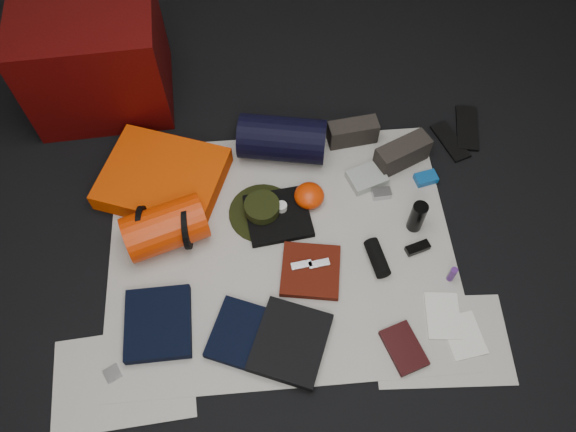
{
  "coord_description": "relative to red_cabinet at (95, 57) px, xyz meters",
  "views": [
    {
      "loc": [
        -0.07,
        -1.18,
        2.36
      ],
      "look_at": [
        0.04,
        0.11,
        0.1
      ],
      "focal_mm": 35.0,
      "sensor_mm": 36.0,
      "label": 1
    }
  ],
  "objects": [
    {
      "name": "trousers_navy_a",
      "position": [
        0.31,
        -1.35,
        -0.25
      ],
      "size": [
        0.29,
        0.33,
        0.05
      ],
      "primitive_type": "cube",
      "rotation": [
        0.0,
        0.0,
        0.02
      ],
      "color": "black",
      "rests_on": "newspaper_mat"
    },
    {
      "name": "trousers_charcoal",
      "position": [
        0.87,
        -1.49,
        -0.25
      ],
      "size": [
        0.39,
        0.42,
        0.05
      ],
      "primitive_type": "cube",
      "rotation": [
        0.0,
        0.0,
        -0.39
      ],
      "color": "black",
      "rests_on": "newspaper_mat"
    },
    {
      "name": "sack_strap_right",
      "position": [
        0.45,
        -0.93,
        -0.17
      ],
      "size": [
        0.03,
        0.22,
        0.22
      ],
      "primitive_type": "cylinder",
      "rotation": [
        0.0,
        1.57,
        0.0
      ],
      "color": "black",
      "rests_on": "newspaper_mat"
    },
    {
      "name": "sleeping_pad",
      "position": [
        0.32,
        -0.62,
        -0.23
      ],
      "size": [
        0.69,
        0.63,
        0.1
      ],
      "primitive_type": "cube",
      "rotation": [
        0.0,
        0.0,
        -0.36
      ],
      "color": "#E34002",
      "rests_on": "newspaper_mat"
    },
    {
      "name": "toiletry_purple",
      "position": [
        1.62,
        -1.24,
        -0.23
      ],
      "size": [
        0.03,
        0.03,
        0.09
      ],
      "primitive_type": "cylinder",
      "rotation": [
        0.0,
        0.0,
        0.02
      ],
      "color": "#4D2371",
      "rests_on": "newspaper_mat"
    },
    {
      "name": "trousers_navy_b",
      "position": [
        0.67,
        -1.43,
        -0.26
      ],
      "size": [
        0.33,
        0.35,
        0.04
      ],
      "primitive_type": "cube",
      "rotation": [
        0.0,
        0.0,
        -0.39
      ],
      "color": "black",
      "rests_on": "newspaper_mat"
    },
    {
      "name": "red_cabinet",
      "position": [
        0.0,
        0.0,
        0.0
      ],
      "size": [
        0.72,
        0.61,
        0.57
      ],
      "primitive_type": "cube",
      "rotation": [
        0.0,
        0.0,
        0.06
      ],
      "color": "#450505",
      "rests_on": "floor"
    },
    {
      "name": "hiking_boot_right",
      "position": [
        1.51,
        -0.58,
        -0.21
      ],
      "size": [
        0.3,
        0.21,
        0.14
      ],
      "primitive_type": "cube",
      "rotation": [
        0.0,
        0.0,
        0.42
      ],
      "color": "#2B2622",
      "rests_on": "newspaper_mat"
    },
    {
      "name": "flip_flop_left",
      "position": [
        1.8,
        -0.47,
        -0.28
      ],
      "size": [
        0.17,
        0.27,
        0.01
      ],
      "primitive_type": "cube",
      "rotation": [
        0.0,
        0.0,
        0.33
      ],
      "color": "black",
      "rests_on": "floor"
    },
    {
      "name": "map_booklet",
      "position": [
        1.55,
        -1.42,
        -0.27
      ],
      "size": [
        0.17,
        0.23,
        0.01
      ],
      "primitive_type": "cube",
      "rotation": [
        0.0,
        0.0,
        -0.11
      ],
      "color": "silver",
      "rests_on": "newspaper_mat"
    },
    {
      "name": "toiletry_clear",
      "position": [
        1.62,
        -1.24,
        -0.23
      ],
      "size": [
        0.04,
        0.04,
        0.09
      ],
      "primitive_type": "cylinder",
      "rotation": [
        0.0,
        0.0,
        0.39
      ],
      "color": "#AAAFAA",
      "rests_on": "newspaper_mat"
    },
    {
      "name": "key_cluster",
      "position": [
        0.13,
        -1.55,
        -0.27
      ],
      "size": [
        0.09,
        0.09,
        0.01
      ],
      "primitive_type": "cube",
      "rotation": [
        0.0,
        0.0,
        0.49
      ],
      "color": "#BABBBF",
      "rests_on": "newspaper_mat"
    },
    {
      "name": "boonie_crown",
      "position": [
        0.79,
        -0.83,
        -0.23
      ],
      "size": [
        0.17,
        0.17,
        0.07
      ],
      "primitive_type": "cylinder",
      "color": "black",
      "rests_on": "boonie_brim"
    },
    {
      "name": "flip_flop_right",
      "position": [
        1.91,
        -0.39,
        -0.28
      ],
      "size": [
        0.17,
        0.31,
        0.02
      ],
      "primitive_type": "cube",
      "rotation": [
        0.0,
        0.0,
        -0.2
      ],
      "color": "black",
      "rests_on": "floor"
    },
    {
      "name": "boonie_brim",
      "position": [
        0.79,
        -0.83,
        -0.28
      ],
      "size": [
        0.37,
        0.37,
        0.01
      ],
      "primitive_type": "cylinder",
      "rotation": [
        0.0,
        0.0,
        -0.13
      ],
      "color": "black",
      "rests_on": "newspaper_mat"
    },
    {
      "name": "water_bottle",
      "position": [
        1.51,
        -0.96,
        -0.19
      ],
      "size": [
        0.09,
        0.09,
        0.18
      ],
      "primitive_type": "cylinder",
      "rotation": [
        0.0,
        0.0,
        -0.39
      ],
      "color": "black",
      "rests_on": "newspaper_mat"
    },
    {
      "name": "stuff_sack",
      "position": [
        0.35,
        -0.93,
        -0.17
      ],
      "size": [
        0.42,
        0.32,
        0.22
      ],
      "primitive_type": "cylinder",
      "rotation": [
        0.0,
        1.57,
        0.31
      ],
      "color": "red",
      "rests_on": "newspaper_mat"
    },
    {
      "name": "newspaper_mat",
      "position": [
        0.87,
        -1.02,
        -0.28
      ],
      "size": [
        1.6,
        1.3,
        0.01
      ],
      "primitive_type": "cube",
      "color": "silver",
      "rests_on": "floor"
    },
    {
      "name": "hiking_boot_left",
      "position": [
        1.29,
        -0.42,
        -0.22
      ],
      "size": [
        0.26,
        0.13,
        0.13
      ],
      "primitive_type": "cube",
      "rotation": [
        0.0,
        0.0,
        0.12
      ],
      "color": "#2B2622",
      "rests_on": "newspaper_mat"
    },
    {
      "name": "sack_strap_left",
      "position": [
        0.25,
        -0.93,
        -0.17
      ],
      "size": [
        0.02,
        0.22,
        0.22
      ],
      "primitive_type": "cylinder",
      "rotation": [
        0.0,
        1.57,
        0.0
      ],
      "color": "black",
      "rests_on": "newspaper_mat"
    },
    {
      "name": "cyan_case",
      "position": [
        1.62,
        -0.7,
        -0.26
      ],
      "size": [
        0.12,
        0.09,
        0.03
      ],
      "primitive_type": "cube",
      "rotation": [
        0.0,
        0.0,
        0.21
      ],
      "color": "#0E4C90",
      "rests_on": "newspaper_mat"
    },
    {
      "name": "energy_bar_b",
      "position": [
        1.03,
        -1.14,
        -0.24
      ],
      "size": [
        0.1,
        0.05,
        0.01
      ],
      "primitive_type": "cube",
      "rotation": [
        0.0,
        0.0,
        0.14
      ],
      "color": "#BABBBF",
      "rests_on": "red_shirt"
    },
    {
      "name": "black_tshirt",
      "position": [
        0.87,
        -0.86,
        -0.26
      ],
      "size": [
        0.33,
        0.32,
        0.03
      ],
      "primitive_type": "cube",
      "rotation": [
        0.0,
        0.0,
        0.12
      ],
      "color": "black",
      "rests_on": "newspaper_mat"
    },
    {
      "name": "energy_bar_a",
      "position": [
        0.95,
        -1.14,
        -0.24
      ],
      "size": [
        0.1,
        0.05,
        0.01
      ],
      "primitive_type": "cube",
      "rotation": [
        0.0,
        0.0,
        0.14
      ],
      "color": "#BABBBF",
      "rests_on": "red_shirt"
    },
    {
      "name": "paperback_book",
      "position": [
        1.35,
        -1.55,
        -0.27
      ],
      "size": [
        0.19,
        0.24,
        0.03
      ],
      "primitive_type": "cube",
      "rotation": [
        0.0,
        0.0,
        0.32
      ],
      "color": "black",
      "rests_on": "newspaper_mat"
    },
    {
      "name": "newspaper_sheet_front_left",
      "position": [
        0.17,
        -1.57,
        -0.28
      ],
      "size": [
        0.61,
        0.44,
        0.0
      ],
      "primitive_type": "cube",
      "rotation": [
        0.0,
        0.0,
        0.07
      ],
      "color": "silver",
      "rests_on": "floor"
    },
    {
      "name": "sunglasses",
      "position": [
        1.5,
        -1.08,
        -0.27
      ],
      "size": [
        0.12,
        0.08,
        0.03
      ],
      "primitive_type": "cube",
      "rotation": [
        0.0,
        0.0,
        0.3
      ],
      "color": "black",
      "rests_on": "newspaper_mat"
    },
    {
      "name": "red_shirt",
      "position": [
        0.99,
        -1.16,
        -0.26
      ],
      "size": [
        0.3,
        0.3,
        0.03
      ],
      "primitive_type": "cube",
      "rotation": [
        0.0,
        0.0,
        -0.17
      ],
      "color": "#4C1208",
      "rests_on": "newspaper_mat"
    },
    {
      "name": "first_aid_pouch",
      "position": [
        1.33,
        -0.68,
        -0.26
      ],
      "size": [
        0.21,
        0.19,
        0.04
      ],
      "primitive_type": "cube",
      "rotation": [
        0.0,
        0.0,
        0.33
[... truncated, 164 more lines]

